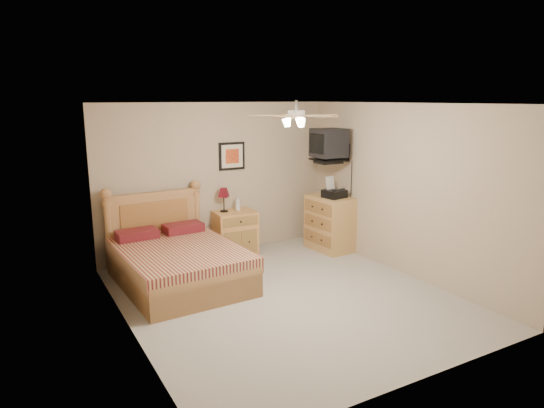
{
  "coord_description": "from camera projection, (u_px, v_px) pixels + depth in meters",
  "views": [
    {
      "loc": [
        -3.08,
        -5.11,
        2.57
      ],
      "look_at": [
        0.29,
        0.9,
        1.05
      ],
      "focal_mm": 32.0,
      "sensor_mm": 36.0,
      "label": 1
    }
  ],
  "objects": [
    {
      "name": "floor",
      "position": [
        286.0,
        297.0,
        6.37
      ],
      "size": [
        4.5,
        4.5,
        0.0
      ],
      "primitive_type": "plane",
      "color": "#9F998F",
      "rests_on": "ground"
    },
    {
      "name": "ceiling",
      "position": [
        288.0,
        104.0,
        5.84
      ],
      "size": [
        4.0,
        4.5,
        0.04
      ],
      "primitive_type": "cube",
      "color": "white",
      "rests_on": "ground"
    },
    {
      "name": "wall_back",
      "position": [
        217.0,
        179.0,
        8.02
      ],
      "size": [
        4.0,
        0.04,
        2.5
      ],
      "primitive_type": "cube",
      "color": "tan",
      "rests_on": "ground"
    },
    {
      "name": "wall_front",
      "position": [
        421.0,
        253.0,
        4.19
      ],
      "size": [
        4.0,
        0.04,
        2.5
      ],
      "primitive_type": "cube",
      "color": "tan",
      "rests_on": "ground"
    },
    {
      "name": "wall_left",
      "position": [
        126.0,
        224.0,
        5.15
      ],
      "size": [
        0.04,
        4.5,
        2.5
      ],
      "primitive_type": "cube",
      "color": "tan",
      "rests_on": "ground"
    },
    {
      "name": "wall_right",
      "position": [
        404.0,
        190.0,
        7.06
      ],
      "size": [
        0.04,
        4.5,
        2.5
      ],
      "primitive_type": "cube",
      "color": "tan",
      "rests_on": "ground"
    },
    {
      "name": "bed",
      "position": [
        179.0,
        240.0,
        6.68
      ],
      "size": [
        1.61,
        2.06,
        1.29
      ],
      "primitive_type": null,
      "rotation": [
        0.0,
        0.0,
        0.05
      ],
      "color": "#AE8149",
      "rests_on": "ground"
    },
    {
      "name": "nightstand",
      "position": [
        235.0,
        233.0,
        8.1
      ],
      "size": [
        0.7,
        0.54,
        0.73
      ],
      "primitive_type": "cube",
      "rotation": [
        0.0,
        0.0,
        -0.06
      ],
      "color": "#C77742",
      "rests_on": "ground"
    },
    {
      "name": "table_lamp",
      "position": [
        224.0,
        200.0,
        7.97
      ],
      "size": [
        0.23,
        0.23,
        0.4
      ],
      "primitive_type": null,
      "rotation": [
        0.0,
        0.0,
        0.05
      ],
      "color": "maroon",
      "rests_on": "nightstand"
    },
    {
      "name": "lotion_bottle",
      "position": [
        238.0,
        203.0,
        8.07
      ],
      "size": [
        0.09,
        0.1,
        0.24
      ],
      "primitive_type": "imported",
      "rotation": [
        0.0,
        0.0,
        -0.01
      ],
      "color": "silver",
      "rests_on": "nightstand"
    },
    {
      "name": "framed_picture",
      "position": [
        232.0,
        156.0,
        8.05
      ],
      "size": [
        0.46,
        0.04,
        0.46
      ],
      "primitive_type": "cube",
      "color": "black",
      "rests_on": "wall_back"
    },
    {
      "name": "dresser",
      "position": [
        330.0,
        223.0,
        8.3
      ],
      "size": [
        0.61,
        0.83,
        0.94
      ],
      "primitive_type": "cube",
      "rotation": [
        0.0,
        0.0,
        0.07
      ],
      "color": "tan",
      "rests_on": "ground"
    },
    {
      "name": "fax_machine",
      "position": [
        334.0,
        187.0,
        8.06
      ],
      "size": [
        0.38,
        0.39,
        0.35
      ],
      "primitive_type": null,
      "rotation": [
        0.0,
        0.0,
        0.15
      ],
      "color": "black",
      "rests_on": "dresser"
    },
    {
      "name": "magazine_lower",
      "position": [
        320.0,
        193.0,
        8.44
      ],
      "size": [
        0.24,
        0.29,
        0.02
      ],
      "primitive_type": "imported",
      "rotation": [
        0.0,
        0.0,
        -0.26
      ],
      "color": "#AFA58D",
      "rests_on": "dresser"
    },
    {
      "name": "magazine_upper",
      "position": [
        322.0,
        191.0,
        8.46
      ],
      "size": [
        0.22,
        0.29,
        0.02
      ],
      "primitive_type": "imported",
      "rotation": [
        0.0,
        0.0,
        0.03
      ],
      "color": "gray",
      "rests_on": "magazine_lower"
    },
    {
      "name": "wall_tv",
      "position": [
        336.0,
        145.0,
        7.96
      ],
      "size": [
        0.56,
        0.46,
        0.58
      ],
      "primitive_type": null,
      "color": "black",
      "rests_on": "wall_right"
    },
    {
      "name": "ceiling_fan",
      "position": [
        296.0,
        116.0,
        5.7
      ],
      "size": [
        1.14,
        1.14,
        0.28
      ],
      "primitive_type": null,
      "color": "white",
      "rests_on": "ceiling"
    }
  ]
}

